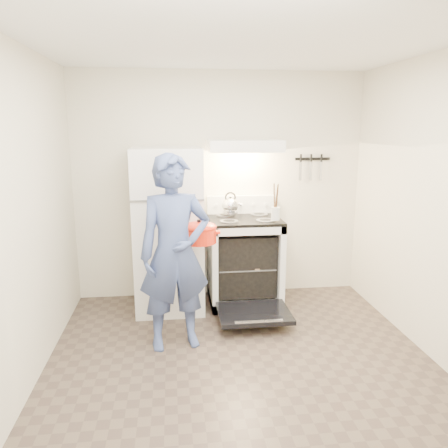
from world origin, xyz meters
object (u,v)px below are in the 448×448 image
at_px(tea_kettle, 230,204).
at_px(person, 175,253).
at_px(stove_body, 244,262).
at_px(dutch_oven, 199,235).
at_px(refrigerator, 169,230).

height_order(tea_kettle, person, person).
distance_m(stove_body, person, 1.23).
xyz_separation_m(stove_body, dutch_oven, (-0.53, -0.63, 0.48)).
xyz_separation_m(person, dutch_oven, (0.23, 0.27, 0.09)).
xyz_separation_m(stove_body, person, (-0.75, -0.90, 0.39)).
bearing_deg(stove_body, refrigerator, -178.23).
distance_m(stove_body, dutch_oven, 0.95).
distance_m(tea_kettle, dutch_oven, 0.85).
xyz_separation_m(refrigerator, tea_kettle, (0.67, 0.14, 0.23)).
relative_size(tea_kettle, dutch_oven, 0.69).
relative_size(tea_kettle, person, 0.16).
height_order(tea_kettle, dutch_oven, tea_kettle).
height_order(stove_body, tea_kettle, tea_kettle).
height_order(refrigerator, dutch_oven, refrigerator).
bearing_deg(person, tea_kettle, 47.30).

